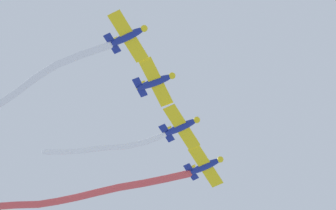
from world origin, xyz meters
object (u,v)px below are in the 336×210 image
airplane_lead (128,36)px  airplane_slot (206,166)px  airplane_left_wing (156,82)px  airplane_right_wing (182,127)px

airplane_lead → airplane_slot: 18.74m
airplane_slot → airplane_left_wing: bearing=-87.8°
airplane_left_wing → airplane_slot: size_ratio=1.06×
airplane_lead → airplane_left_wing: airplane_left_wing is taller
airplane_lead → airplane_slot: bearing=91.0°
airplane_lead → airplane_left_wing: 6.26m
airplane_lead → airplane_right_wing: (-8.37, -9.27, 0.00)m
airplane_slot → airplane_right_wing: bearing=-87.8°
airplane_lead → airplane_right_wing: same height
airplane_lead → airplane_left_wing: size_ratio=0.96×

